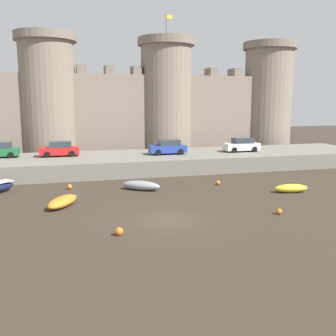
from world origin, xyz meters
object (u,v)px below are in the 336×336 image
Objects in this scene: mooring_buoy_mid_mud at (218,183)px; car_quay_west at (168,147)px; rowboat_foreground_left at (291,188)px; car_quay_centre_east at (242,145)px; rowboat_near_channel_right at (62,201)px; mooring_buoy_off_centre at (70,187)px; rowboat_midflat_right at (141,185)px; car_quay_centre_west at (60,149)px; mooring_buoy_near_channel at (119,231)px; mooring_buoy_near_shore at (279,211)px.

mooring_buoy_mid_mud is 10.00m from car_quay_west.
rowboat_foreground_left is 0.72× the size of car_quay_centre_east.
mooring_buoy_mid_mud is (13.66, 3.86, -0.17)m from rowboat_near_channel_right.
mooring_buoy_off_centre is 1.07× the size of mooring_buoy_mid_mud.
car_quay_west is at bearing 179.61° from car_quay_centre_east.
rowboat_midflat_right reaches higher than rowboat_near_channel_right.
mooring_buoy_mid_mud is (13.03, -1.77, -0.01)m from mooring_buoy_off_centre.
car_quay_centre_east and car_quay_centre_west have the same top height.
car_quay_centre_east is at bearing -4.22° from car_quay_centre_west.
mooring_buoy_near_channel is 13.12m from mooring_buoy_off_centre.
rowboat_foreground_left reaches higher than mooring_buoy_off_centre.
rowboat_foreground_left is 6.96m from mooring_buoy_near_shore.
mooring_buoy_near_shore is (7.52, -9.55, -0.22)m from rowboat_midflat_right.
car_quay_centre_west reaches higher than rowboat_foreground_left.
mooring_buoy_mid_mud is (-0.39, 9.73, 0.00)m from mooring_buoy_near_shore.
car_quay_centre_east reaches higher than mooring_buoy_off_centre.
mooring_buoy_mid_mud is 0.10× the size of car_quay_centre_west.
mooring_buoy_off_centre is at bearing 161.72° from rowboat_midflat_right.
car_quay_west is (-2.15, 9.51, 2.22)m from mooring_buoy_mid_mud.
rowboat_midflat_right is 8.51× the size of mooring_buoy_mid_mud.
car_quay_centre_west reaches higher than mooring_buoy_near_channel.
mooring_buoy_off_centre is (0.63, 5.63, -0.16)m from rowboat_near_channel_right.
car_quay_centre_east is at bearing 21.19° from mooring_buoy_off_centre.
rowboat_foreground_left reaches higher than mooring_buoy_mid_mud.
rowboat_foreground_left is at bearing 24.00° from mooring_buoy_near_channel.
mooring_buoy_near_channel is at bearing -172.75° from mooring_buoy_near_shore.
car_quay_centre_east is at bearing 34.69° from rowboat_midflat_right.
mooring_buoy_off_centre is at bearing 83.63° from rowboat_near_channel_right.
rowboat_near_channel_right reaches higher than rowboat_foreground_left.
rowboat_foreground_left is 16.78m from mooring_buoy_near_channel.
rowboat_near_channel_right is at bearing -164.22° from mooring_buoy_mid_mud.
mooring_buoy_off_centre reaches higher than mooring_buoy_mid_mud.
mooring_buoy_mid_mud is 0.10× the size of car_quay_centre_east.
rowboat_foreground_left is at bearing -98.45° from car_quay_centre_east.
mooring_buoy_near_channel is (-15.33, -6.82, -0.13)m from rowboat_foreground_left.
rowboat_near_channel_right is 14.20m from mooring_buoy_mid_mud.
car_quay_centre_east reaches higher than rowboat_foreground_left.
rowboat_midflat_right is at bearing 160.86° from rowboat_foreground_left.
rowboat_near_channel_right is 7.89m from mooring_buoy_near_channel.
car_quay_west is (-2.54, 19.24, 2.23)m from mooring_buoy_near_shore.
rowboat_near_channel_right is at bearing -89.50° from car_quay_centre_west.
car_quay_west is 1.00× the size of car_quay_centre_west.
car_quay_centre_east reaches higher than mooring_buoy_mid_mud.
mooring_buoy_near_shore is 19.53m from car_quay_west.
mooring_buoy_mid_mud is 0.10× the size of car_quay_west.
mooring_buoy_near_shore is at bearing -51.76° from rowboat_midflat_right.
rowboat_near_channel_right is 24.48m from car_quay_centre_east.
rowboat_midflat_right reaches higher than mooring_buoy_near_channel.
mooring_buoy_near_channel is 27.02m from car_quay_centre_east.
rowboat_midflat_right is 11.48m from mooring_buoy_near_channel.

